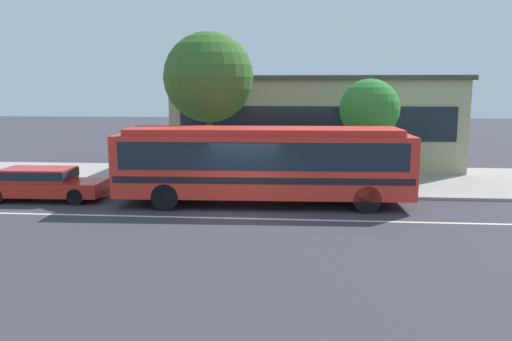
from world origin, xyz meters
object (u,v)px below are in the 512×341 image
object	(u,v)px
transit_bus	(264,160)
sedan_behind_bus	(42,182)
street_tree_near_stop	(209,78)
street_tree_mid_block	(369,109)
pedestrian_walking_along_curb	(202,167)
bus_stop_sign	(387,156)
pedestrian_waiting_near_sign	(235,164)

from	to	relation	value
transit_bus	sedan_behind_bus	bearing A→B (deg)	179.76
street_tree_near_stop	street_tree_mid_block	bearing A→B (deg)	2.50
sedan_behind_bus	pedestrian_walking_along_curb	distance (m)	6.38
sedan_behind_bus	street_tree_mid_block	bearing A→B (deg)	17.02
transit_bus	bus_stop_sign	xyz separation A→B (m)	(4.93, 2.07, -0.06)
sedan_behind_bus	bus_stop_sign	world-z (taller)	bus_stop_sign
transit_bus	pedestrian_walking_along_curb	distance (m)	3.40
pedestrian_waiting_near_sign	street_tree_near_stop	bearing A→B (deg)	154.32
pedestrian_walking_along_curb	sedan_behind_bus	bearing A→B (deg)	-162.95
sedan_behind_bus	transit_bus	bearing A→B (deg)	-0.24
transit_bus	sedan_behind_bus	world-z (taller)	transit_bus
sedan_behind_bus	street_tree_mid_block	distance (m)	14.15
bus_stop_sign	street_tree_mid_block	size ratio (longest dim) A/B	0.50
sedan_behind_bus	bus_stop_sign	xyz separation A→B (m)	(13.77, 2.03, 0.93)
sedan_behind_bus	pedestrian_waiting_near_sign	size ratio (longest dim) A/B	2.87
street_tree_near_stop	street_tree_mid_block	size ratio (longest dim) A/B	1.44
sedan_behind_bus	pedestrian_waiting_near_sign	distance (m)	7.99
street_tree_mid_block	pedestrian_waiting_near_sign	bearing A→B (deg)	-171.31
street_tree_near_stop	pedestrian_waiting_near_sign	bearing A→B (deg)	-25.68
transit_bus	street_tree_mid_block	world-z (taller)	street_tree_mid_block
transit_bus	pedestrian_walking_along_curb	size ratio (longest dim) A/B	6.40
bus_stop_sign	street_tree_mid_block	xyz separation A→B (m)	(-0.51, 2.03, 1.83)
sedan_behind_bus	street_tree_mid_block	xyz separation A→B (m)	(13.27, 4.06, 2.76)
bus_stop_sign	street_tree_mid_block	distance (m)	2.78
pedestrian_waiting_near_sign	street_tree_mid_block	bearing A→B (deg)	8.69
pedestrian_walking_along_curb	street_tree_mid_block	world-z (taller)	street_tree_mid_block
sedan_behind_bus	bus_stop_sign	distance (m)	13.95
transit_bus	street_tree_near_stop	xyz separation A→B (m)	(-2.74, 3.79, 3.17)
transit_bus	pedestrian_waiting_near_sign	size ratio (longest dim) A/B	6.65
pedestrian_waiting_near_sign	street_tree_near_stop	size ratio (longest dim) A/B	0.25
transit_bus	pedestrian_walking_along_curb	bearing A→B (deg)	145.36
pedestrian_waiting_near_sign	pedestrian_walking_along_curb	bearing A→B (deg)	-134.10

